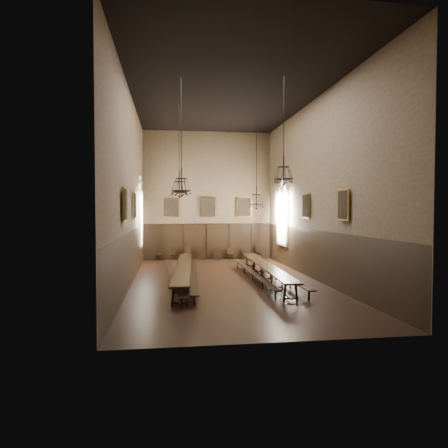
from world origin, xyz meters
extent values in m
cube|color=black|center=(0.00, 0.00, -0.01)|extent=(9.00, 18.00, 0.02)
cube|color=black|center=(0.00, 0.00, 9.01)|extent=(9.00, 18.00, 0.02)
cube|color=#7D664D|center=(0.00, 9.01, 4.50)|extent=(9.00, 0.02, 9.00)
cube|color=#7D664D|center=(0.00, -9.01, 4.50)|extent=(9.00, 0.02, 9.00)
cube|color=#7D664D|center=(-4.51, 0.00, 4.50)|extent=(0.02, 18.00, 9.00)
cube|color=#7D664D|center=(4.51, 0.00, 4.50)|extent=(0.02, 18.00, 9.00)
cube|color=black|center=(-2.05, -0.01, 0.78)|extent=(1.43, 10.50, 0.07)
cube|color=black|center=(2.00, 0.01, 0.75)|extent=(1.08, 10.14, 0.07)
cube|color=black|center=(-2.53, -0.26, 0.45)|extent=(0.85, 10.48, 0.05)
cube|color=black|center=(-1.55, 0.13, 0.45)|extent=(0.90, 10.57, 0.05)
cube|color=black|center=(1.38, 0.23, 0.40)|extent=(0.32, 9.45, 0.05)
cube|color=black|center=(2.52, 0.12, 0.41)|extent=(0.55, 9.68, 0.05)
cube|color=black|center=(-3.47, 8.56, 0.45)|extent=(0.45, 0.45, 0.05)
cube|color=black|center=(-3.47, 8.74, 0.69)|extent=(0.42, 0.08, 0.49)
cube|color=black|center=(-2.44, 8.53, 0.41)|extent=(0.45, 0.45, 0.05)
cube|color=black|center=(-2.44, 8.69, 0.64)|extent=(0.38, 0.11, 0.46)
cube|color=black|center=(-1.42, 8.58, 0.42)|extent=(0.44, 0.44, 0.05)
cube|color=black|center=(-1.42, 8.74, 0.65)|extent=(0.39, 0.09, 0.47)
cube|color=black|center=(-0.51, 8.48, 0.45)|extent=(0.48, 0.48, 0.05)
cube|color=black|center=(-0.51, 8.66, 0.70)|extent=(0.42, 0.10, 0.50)
cube|color=black|center=(0.58, 8.57, 0.41)|extent=(0.40, 0.40, 0.05)
cube|color=black|center=(0.58, 8.73, 0.64)|extent=(0.39, 0.05, 0.46)
cube|color=black|center=(1.57, 8.57, 0.42)|extent=(0.44, 0.44, 0.05)
cube|color=black|center=(1.57, 8.73, 0.65)|extent=(0.39, 0.10, 0.46)
cube|color=black|center=(2.61, 8.49, 0.43)|extent=(0.42, 0.42, 0.05)
cube|color=black|center=(2.61, 8.66, 0.67)|extent=(0.40, 0.06, 0.48)
cube|color=black|center=(3.62, 8.49, 0.49)|extent=(0.56, 0.56, 0.05)
cube|color=black|center=(3.62, 8.68, 0.77)|extent=(0.46, 0.15, 0.55)
cylinder|color=black|center=(-2.17, 2.15, 7.25)|extent=(0.03, 0.03, 3.50)
torus|color=black|center=(-2.17, 2.15, 4.42)|extent=(0.88, 0.88, 0.05)
torus|color=black|center=(-2.17, 2.15, 4.99)|extent=(0.56, 0.56, 0.04)
cylinder|color=black|center=(-2.17, 2.15, 4.88)|extent=(0.06, 0.06, 1.24)
cylinder|color=black|center=(2.08, 2.53, 6.92)|extent=(0.03, 0.03, 4.16)
torus|color=black|center=(2.08, 2.53, 3.80)|extent=(0.84, 0.84, 0.05)
torus|color=black|center=(2.08, 2.53, 4.34)|extent=(0.53, 0.53, 0.04)
cylinder|color=black|center=(2.08, 2.53, 4.25)|extent=(0.06, 0.06, 1.19)
cylinder|color=black|center=(-2.19, -2.22, 7.13)|extent=(0.03, 0.03, 3.73)
torus|color=black|center=(-2.19, -2.22, 4.29)|extent=(0.79, 0.79, 0.05)
torus|color=black|center=(-2.19, -2.22, 4.80)|extent=(0.50, 0.50, 0.04)
cylinder|color=black|center=(-2.19, -2.22, 4.71)|extent=(0.06, 0.06, 1.11)
cylinder|color=black|center=(1.99, -3.00, 7.36)|extent=(0.03, 0.03, 3.27)
torus|color=black|center=(1.99, -3.00, 4.76)|extent=(0.78, 0.78, 0.05)
torus|color=black|center=(1.99, -3.00, 5.27)|extent=(0.50, 0.50, 0.04)
cylinder|color=black|center=(1.99, -3.00, 5.18)|extent=(0.06, 0.06, 1.10)
cube|color=#A77E28|center=(-2.60, 8.88, 3.70)|extent=(1.10, 0.12, 1.40)
cube|color=black|center=(-2.60, 8.88, 3.70)|extent=(0.98, 0.02, 1.28)
cube|color=#A77E28|center=(0.00, 8.88, 3.70)|extent=(1.10, 0.12, 1.40)
cube|color=black|center=(0.00, 8.88, 3.70)|extent=(0.98, 0.02, 1.28)
cube|color=#A77E28|center=(2.60, 8.88, 3.70)|extent=(1.10, 0.12, 1.40)
cube|color=black|center=(2.60, 8.88, 3.70)|extent=(0.98, 0.02, 1.28)
cube|color=#A77E28|center=(-4.38, 1.00, 3.70)|extent=(0.12, 1.00, 1.30)
cube|color=black|center=(-4.38, 1.00, 3.70)|extent=(0.02, 0.88, 1.18)
cube|color=#A77E28|center=(-4.38, -3.50, 3.70)|extent=(0.12, 1.00, 1.30)
cube|color=black|center=(-4.38, -3.50, 3.70)|extent=(0.02, 0.88, 1.18)
cube|color=#A77E28|center=(4.38, 1.00, 3.70)|extent=(0.12, 1.00, 1.30)
cube|color=black|center=(4.38, 1.00, 3.70)|extent=(0.02, 0.88, 1.18)
cube|color=#A77E28|center=(4.38, -3.50, 3.70)|extent=(0.12, 1.00, 1.30)
cube|color=black|center=(4.38, -3.50, 3.70)|extent=(0.02, 0.88, 1.18)
camera|label=1|loc=(-2.73, -19.07, 3.48)|focal=32.00mm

